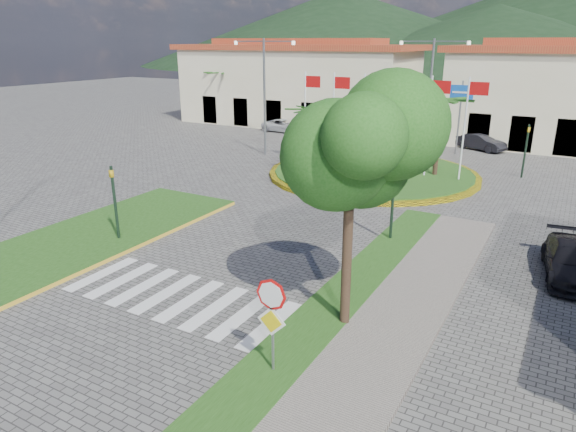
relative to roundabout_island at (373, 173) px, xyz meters
The scene contains 23 objects.
ground 22.00m from the roundabout_island, 90.01° to the right, with size 160.00×160.00×0.00m, color #585553.
sidewalk_right 20.88m from the roundabout_island, 73.31° to the right, with size 4.00×28.00×0.15m, color gray.
verge_right 20.57m from the roundabout_island, 76.52° to the right, with size 1.60×28.00×0.18m, color #204A15.
median_left 17.27m from the roundabout_island, 112.12° to the right, with size 5.00×14.00×0.18m, color #204A15.
crosswalk 18.00m from the roundabout_island, 90.02° to the right, with size 8.00×3.00×0.01m, color silver.
roundabout_island is the anchor object (origin of this frame).
stop_sign 20.69m from the roundabout_island, 76.27° to the right, with size 0.80×0.11×2.65m.
deciduous_tree 18.55m from the roundabout_island, 72.09° to the right, with size 3.60×3.60×6.80m.
traffic_light_left 16.45m from the roundabout_island, 108.56° to the right, with size 0.15×0.18×3.20m.
traffic_light_right 11.11m from the roundabout_island, 65.79° to the right, with size 0.15×0.18×3.20m.
traffic_light_far 9.11m from the roundabout_island, 26.58° to the left, with size 0.18×0.15×3.20m.
direction_sign_west 9.78m from the roundabout_island, 102.60° to the left, with size 1.60×0.14×5.20m.
direction_sign_east 10.03m from the roundabout_island, 71.53° to the left, with size 1.60×0.14×5.20m.
street_lamp_centre 9.15m from the roundabout_island, 82.91° to the left, with size 4.80×0.16×8.00m.
street_lamp_west 10.19m from the roundabout_island, 167.48° to the left, with size 4.80×0.16×8.00m.
building_left 21.59m from the roundabout_island, 131.20° to the left, with size 23.32×9.54×8.05m.
building_right 19.23m from the roundabout_island, 58.01° to the left, with size 19.08×9.54×8.05m.
hill_far_west 130.64m from the roundabout_island, 114.99° to the left, with size 140.00×140.00×22.00m, color black.
hill_near_back 108.74m from the roundabout_island, 95.29° to the left, with size 110.00×110.00×16.00m, color black.
white_van 16.88m from the roundabout_island, 138.88° to the left, with size 1.85×4.01×1.11m, color silver.
car_dark_a 12.12m from the roundabout_island, 123.94° to the left, with size 1.47×3.65×1.24m, color black.
car_dark_b 12.12m from the roundabout_island, 69.11° to the left, with size 1.30×3.72×1.23m, color black.
car_side_right 14.99m from the roundabout_island, 42.41° to the right, with size 1.72×4.24×1.23m, color black.
Camera 1 is at (10.50, -7.17, 7.85)m, focal length 32.00 mm.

